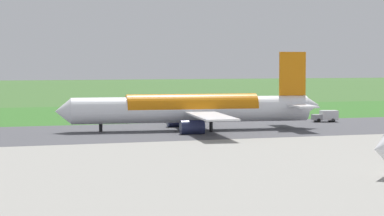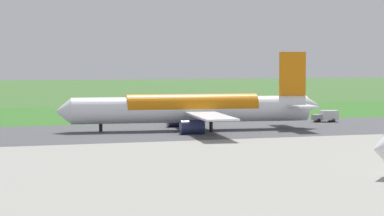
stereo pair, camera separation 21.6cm
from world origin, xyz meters
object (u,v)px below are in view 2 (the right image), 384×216
object	(u,v)px
no_stopping_sign	(144,111)
airliner_main	(194,109)
traffic_cone_orange	(124,115)
service_truck_baggage	(326,116)

from	to	relation	value
no_stopping_sign	airliner_main	bearing A→B (deg)	91.86
airliner_main	traffic_cone_orange	world-z (taller)	airliner_main
service_truck_baggage	traffic_cone_orange	bearing A→B (deg)	-37.89
service_truck_baggage	traffic_cone_orange	size ratio (longest dim) A/B	10.97
traffic_cone_orange	service_truck_baggage	bearing A→B (deg)	142.11
airliner_main	service_truck_baggage	size ratio (longest dim) A/B	8.97
service_truck_baggage	no_stopping_sign	distance (m)	46.59
airliner_main	no_stopping_sign	distance (m)	39.59
no_stopping_sign	traffic_cone_orange	distance (m)	5.23
airliner_main	service_truck_baggage	distance (m)	36.06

